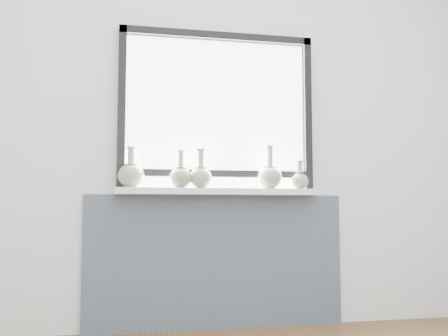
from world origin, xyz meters
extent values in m
cube|color=silver|center=(0.00, 1.81, 1.30)|extent=(3.60, 0.02, 2.60)
cube|color=#464F5C|center=(0.00, 1.78, 0.43)|extent=(1.70, 0.03, 0.86)
cube|color=silver|center=(0.00, 1.71, 0.88)|extent=(1.32, 0.18, 0.04)
cube|color=black|center=(-0.62, 1.76, 1.43)|extent=(0.05, 0.06, 1.05)
cube|color=black|center=(0.62, 1.76, 1.43)|extent=(0.05, 0.06, 1.05)
cube|color=black|center=(0.00, 1.76, 1.92)|extent=(1.30, 0.06, 0.05)
cube|color=black|center=(0.00, 1.76, 1.00)|extent=(1.20, 0.05, 0.04)
cube|color=white|center=(0.00, 1.79, 1.40)|extent=(1.20, 0.01, 1.00)
cylinder|color=gray|center=(-0.56, 1.72, 0.90)|extent=(0.07, 0.07, 0.01)
ellipsoid|color=gray|center=(-0.56, 1.72, 0.98)|extent=(0.16, 0.16, 0.15)
cone|color=gray|center=(-0.56, 1.72, 1.03)|extent=(0.09, 0.09, 0.03)
cylinder|color=gray|center=(-0.56, 1.72, 1.09)|extent=(0.04, 0.04, 0.12)
cylinder|color=gray|center=(-0.56, 1.72, 1.15)|extent=(0.06, 0.06, 0.01)
cylinder|color=gray|center=(-0.25, 1.68, 0.90)|extent=(0.06, 0.06, 0.01)
ellipsoid|color=gray|center=(-0.25, 1.68, 0.97)|extent=(0.14, 0.14, 0.13)
cone|color=gray|center=(-0.25, 1.68, 1.02)|extent=(0.08, 0.08, 0.03)
cylinder|color=gray|center=(-0.25, 1.68, 1.07)|extent=(0.04, 0.04, 0.12)
cylinder|color=gray|center=(-0.25, 1.68, 1.13)|extent=(0.05, 0.05, 0.01)
cylinder|color=gray|center=(-0.12, 1.69, 0.90)|extent=(0.07, 0.07, 0.01)
ellipsoid|color=gray|center=(-0.12, 1.69, 0.97)|extent=(0.14, 0.14, 0.13)
cone|color=gray|center=(-0.12, 1.69, 1.02)|extent=(0.08, 0.08, 0.03)
cylinder|color=gray|center=(-0.12, 1.69, 1.08)|extent=(0.04, 0.04, 0.13)
cylinder|color=gray|center=(-0.12, 1.69, 1.14)|extent=(0.07, 0.07, 0.01)
cylinder|color=gray|center=(0.34, 1.70, 0.90)|extent=(0.07, 0.07, 0.01)
ellipsoid|color=gray|center=(0.34, 1.70, 0.98)|extent=(0.16, 0.16, 0.15)
cone|color=gray|center=(0.34, 1.70, 1.03)|extent=(0.09, 0.09, 0.03)
cylinder|color=gray|center=(0.34, 1.70, 1.10)|extent=(0.04, 0.04, 0.15)
cylinder|color=gray|center=(0.34, 1.70, 1.18)|extent=(0.06, 0.06, 0.01)
cylinder|color=gray|center=(0.54, 1.68, 0.90)|extent=(0.05, 0.05, 0.01)
ellipsoid|color=gray|center=(0.54, 1.68, 0.95)|extent=(0.11, 0.11, 0.10)
cone|color=gray|center=(0.54, 1.68, 0.99)|extent=(0.06, 0.06, 0.03)
cylinder|color=gray|center=(0.54, 1.68, 1.03)|extent=(0.04, 0.04, 0.09)
cylinder|color=gray|center=(0.54, 1.68, 1.08)|extent=(0.05, 0.05, 0.01)
camera|label=1|loc=(-0.60, -1.45, 0.76)|focal=40.00mm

